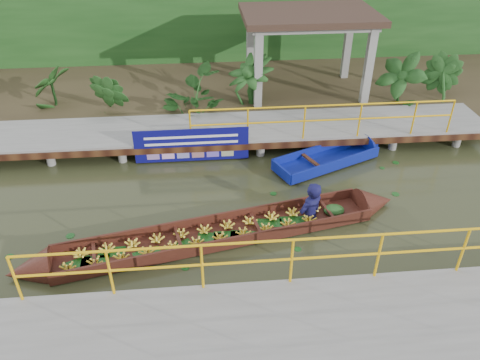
{
  "coord_description": "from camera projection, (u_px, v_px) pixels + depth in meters",
  "views": [
    {
      "loc": [
        -0.68,
        -9.12,
        6.96
      ],
      "look_at": [
        0.19,
        0.5,
        0.6
      ],
      "focal_mm": 35.0,
      "sensor_mm": 36.0,
      "label": 1
    }
  ],
  "objects": [
    {
      "name": "pavilion",
      "position": [
        309.0,
        23.0,
        15.39
      ],
      "size": [
        4.4,
        3.0,
        3.0
      ],
      "color": "slate",
      "rests_on": "ground"
    },
    {
      "name": "land_strip",
      "position": [
        218.0,
        87.0,
        17.58
      ],
      "size": [
        30.0,
        8.0,
        0.45
      ],
      "primitive_type": "cube",
      "color": "#312618",
      "rests_on": "ground"
    },
    {
      "name": "blue_banner",
      "position": [
        192.0,
        145.0,
        13.15
      ],
      "size": [
        3.22,
        0.04,
        1.0
      ],
      "color": "#0D0C60",
      "rests_on": "ground"
    },
    {
      "name": "moored_blue_boat",
      "position": [
        349.0,
        152.0,
        13.61
      ],
      "size": [
        3.63,
        2.3,
        0.85
      ],
      "rotation": [
        0.0,
        0.0,
        0.42
      ],
      "color": "navy",
      "rests_on": "ground"
    },
    {
      "name": "ground",
      "position": [
        234.0,
        212.0,
        11.47
      ],
      "size": [
        80.0,
        80.0,
        0.0
      ],
      "primitive_type": "plane",
      "color": "#292E17",
      "rests_on": "ground"
    },
    {
      "name": "tropical_plants",
      "position": [
        243.0,
        82.0,
        15.24
      ],
      "size": [
        14.28,
        1.28,
        1.61
      ],
      "color": "#163E14",
      "rests_on": "ground"
    },
    {
      "name": "foliage_backdrop",
      "position": [
        214.0,
        21.0,
        18.69
      ],
      "size": [
        30.0,
        0.8,
        4.0
      ],
      "primitive_type": "cube",
      "color": "#163E14",
      "rests_on": "ground"
    },
    {
      "name": "far_dock",
      "position": [
        225.0,
        130.0,
        14.06
      ],
      "size": [
        16.0,
        2.06,
        1.66
      ],
      "color": "slate",
      "rests_on": "ground"
    },
    {
      "name": "near_dock",
      "position": [
        313.0,
        345.0,
        7.89
      ],
      "size": [
        18.0,
        2.4,
        1.73
      ],
      "color": "slate",
      "rests_on": "ground"
    },
    {
      "name": "vendor_boat",
      "position": [
        238.0,
        223.0,
        10.6
      ],
      "size": [
        8.94,
        2.71,
        2.29
      ],
      "rotation": [
        0.0,
        0.0,
        0.21
      ],
      "color": "#35140E",
      "rests_on": "ground"
    }
  ]
}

